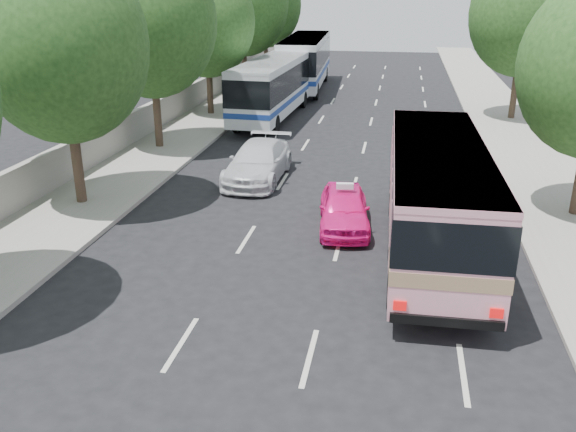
% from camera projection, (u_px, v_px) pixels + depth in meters
% --- Properties ---
extents(ground, '(120.00, 120.00, 0.00)m').
position_uv_depth(ground, '(282.00, 307.00, 15.08)').
color(ground, black).
rests_on(ground, ground).
extents(sidewalk_left, '(4.00, 90.00, 0.15)m').
position_uv_depth(sidewalk_left, '(202.00, 121.00, 34.84)').
color(sidewalk_left, '#9E998E').
rests_on(sidewalk_left, ground).
extents(sidewalk_right, '(4.00, 90.00, 0.12)m').
position_uv_depth(sidewalk_right, '(513.00, 134.00, 31.98)').
color(sidewalk_right, '#9E998E').
rests_on(sidewalk_right, ground).
extents(low_wall, '(0.30, 90.00, 1.50)m').
position_uv_depth(low_wall, '(171.00, 106.00, 34.84)').
color(low_wall, '#9E998E').
rests_on(low_wall, sidewalk_left).
extents(tree_left_b, '(5.70, 5.70, 8.88)m').
position_uv_depth(tree_left_b, '(62.00, 38.00, 19.86)').
color(tree_left_b, '#38281E').
rests_on(tree_left_b, ground).
extents(tree_left_c, '(6.00, 6.00, 9.35)m').
position_uv_depth(tree_left_c, '(151.00, 16.00, 27.12)').
color(tree_left_c, '#38281E').
rests_on(tree_left_c, ground).
extents(tree_left_d, '(5.52, 5.52, 8.60)m').
position_uv_depth(tree_left_d, '(208.00, 17.00, 34.62)').
color(tree_left_d, '#38281E').
rests_on(tree_left_d, ground).
extents(tree_left_f, '(5.88, 5.88, 9.16)m').
position_uv_depth(tree_left_f, '(266.00, 2.00, 49.19)').
color(tree_left_f, '#38281E').
rests_on(tree_left_f, ground).
extents(tree_right_far, '(6.00, 6.00, 9.35)m').
position_uv_depth(tree_right_far, '(527.00, 9.00, 33.32)').
color(tree_right_far, '#38281E').
rests_on(tree_right_far, ground).
extents(pink_bus, '(2.79, 10.22, 3.24)m').
position_uv_depth(pink_bus, '(437.00, 188.00, 17.39)').
color(pink_bus, pink).
rests_on(pink_bus, ground).
extents(pink_taxi, '(2.04, 4.10, 1.34)m').
position_uv_depth(pink_taxi, '(344.00, 208.00, 19.75)').
color(pink_taxi, '#FE168A').
rests_on(pink_taxi, ground).
extents(white_pickup, '(2.17, 5.15, 1.49)m').
position_uv_depth(white_pickup, '(258.00, 162.00, 24.59)').
color(white_pickup, silver).
rests_on(white_pickup, ground).
extents(tour_coach_front, '(2.90, 11.41, 3.39)m').
position_uv_depth(tour_coach_front, '(274.00, 83.00, 35.23)').
color(tour_coach_front, white).
rests_on(tour_coach_front, ground).
extents(tour_coach_rear, '(3.35, 12.73, 3.78)m').
position_uv_depth(tour_coach_rear, '(305.00, 58.00, 44.87)').
color(tour_coach_rear, silver).
rests_on(tour_coach_rear, ground).
extents(taxi_roof_sign, '(0.57, 0.24, 0.18)m').
position_uv_depth(taxi_roof_sign, '(345.00, 186.00, 19.48)').
color(taxi_roof_sign, silver).
rests_on(taxi_roof_sign, pink_taxi).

